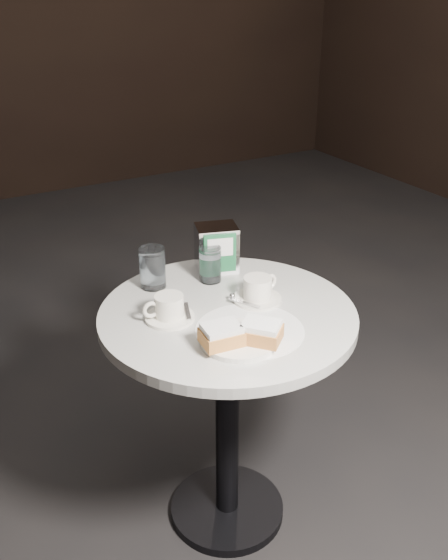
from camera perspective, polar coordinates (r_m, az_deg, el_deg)
ground at (r=2.15m, az=0.28°, el=-20.39°), size 7.00×7.00×0.00m
cafe_table at (r=1.79m, az=0.32°, el=-8.37°), size 0.70×0.70×0.74m
sugar_spill at (r=1.60m, az=2.36°, el=-4.59°), size 0.30×0.30×0.00m
beignet_plate at (r=1.53m, az=1.51°, el=-5.15°), size 0.26×0.26×0.06m
coffee_cup_left at (r=1.64m, az=-5.07°, el=-2.66°), size 0.15×0.14×0.07m
coffee_cup_right at (r=1.73m, az=3.10°, el=-0.97°), size 0.16×0.16×0.07m
water_glass_left at (r=1.80m, az=-6.55°, el=1.07°), size 0.10×0.10×0.12m
water_glass_right at (r=1.83m, az=-1.27°, el=1.40°), size 0.07×0.07×0.11m
napkin_dispenser at (r=1.89m, az=-0.68°, el=2.93°), size 0.15×0.13×0.14m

